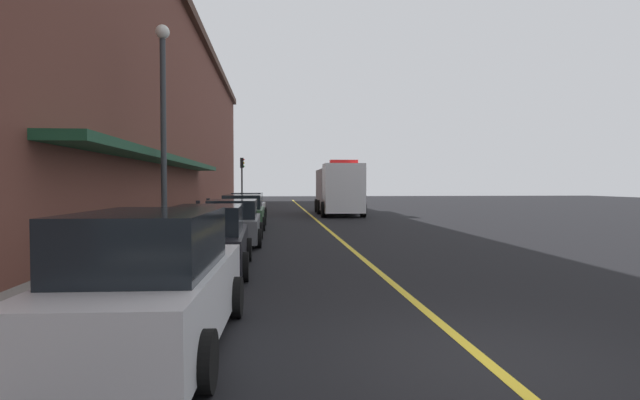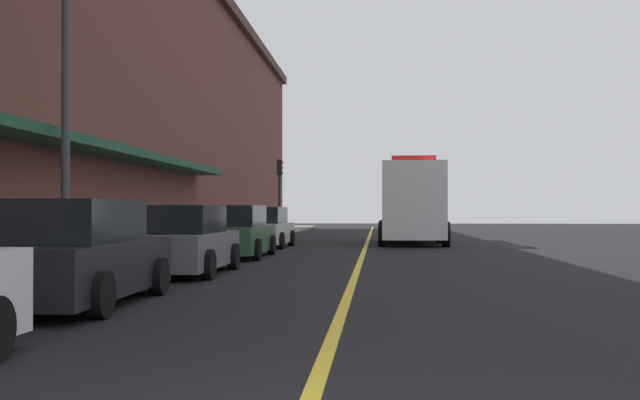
{
  "view_description": "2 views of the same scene",
  "coord_description": "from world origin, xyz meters",
  "px_view_note": "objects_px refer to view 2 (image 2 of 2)",
  "views": [
    {
      "loc": [
        -2.5,
        -5.56,
        2.09
      ],
      "look_at": [
        0.51,
        26.22,
        1.08
      ],
      "focal_mm": 27.61,
      "sensor_mm": 36.0,
      "label": 1
    },
    {
      "loc": [
        0.52,
        -4.42,
        1.43
      ],
      "look_at": [
        -2.02,
        27.55,
        1.91
      ],
      "focal_mm": 41.47,
      "sensor_mm": 36.0,
      "label": 2
    }
  ],
  "objects_px": {
    "parked_car_1": "(75,256)",
    "parked_car_2": "(182,242)",
    "parking_meter_0": "(140,226)",
    "traffic_light_near": "(280,182)",
    "parked_car_3": "(233,233)",
    "parking_meter_1": "(173,224)",
    "box_truck": "(412,204)",
    "parked_car_4": "(262,228)",
    "street_lamp_left": "(66,68)"
  },
  "relations": [
    {
      "from": "parked_car_1",
      "to": "parked_car_2",
      "type": "height_order",
      "value": "parked_car_1"
    },
    {
      "from": "parking_meter_0",
      "to": "traffic_light_near",
      "type": "bearing_deg",
      "value": 89.86
    },
    {
      "from": "parked_car_3",
      "to": "parking_meter_1",
      "type": "relative_size",
      "value": 3.57
    },
    {
      "from": "box_truck",
      "to": "parking_meter_1",
      "type": "bearing_deg",
      "value": -30.75
    },
    {
      "from": "parked_car_4",
      "to": "parking_meter_0",
      "type": "height_order",
      "value": "parked_car_4"
    },
    {
      "from": "box_truck",
      "to": "traffic_light_near",
      "type": "relative_size",
      "value": 1.9
    },
    {
      "from": "box_truck",
      "to": "traffic_light_near",
      "type": "height_order",
      "value": "traffic_light_near"
    },
    {
      "from": "parked_car_3",
      "to": "box_truck",
      "type": "xyz_separation_m",
      "value": [
        5.91,
        10.19,
        0.98
      ]
    },
    {
      "from": "parked_car_2",
      "to": "parked_car_1",
      "type": "bearing_deg",
      "value": 178.33
    },
    {
      "from": "parked_car_2",
      "to": "parking_meter_0",
      "type": "height_order",
      "value": "parked_car_2"
    },
    {
      "from": "box_truck",
      "to": "parking_meter_1",
      "type": "xyz_separation_m",
      "value": [
        -7.31,
        -11.92,
        -0.67
      ]
    },
    {
      "from": "parked_car_1",
      "to": "street_lamp_left",
      "type": "height_order",
      "value": "street_lamp_left"
    },
    {
      "from": "street_lamp_left",
      "to": "box_truck",
      "type": "bearing_deg",
      "value": 66.08
    },
    {
      "from": "parked_car_2",
      "to": "parked_car_4",
      "type": "xyz_separation_m",
      "value": [
        -0.14,
        12.34,
        0.01
      ]
    },
    {
      "from": "parked_car_3",
      "to": "parking_meter_0",
      "type": "height_order",
      "value": "parked_car_3"
    },
    {
      "from": "parking_meter_1",
      "to": "parked_car_4",
      "type": "bearing_deg",
      "value": 80.71
    },
    {
      "from": "parked_car_4",
      "to": "parked_car_1",
      "type": "bearing_deg",
      "value": -178.14
    },
    {
      "from": "parked_car_4",
      "to": "street_lamp_left",
      "type": "height_order",
      "value": "street_lamp_left"
    },
    {
      "from": "parking_meter_1",
      "to": "street_lamp_left",
      "type": "xyz_separation_m",
      "value": [
        -0.6,
        -5.92,
        3.34
      ]
    },
    {
      "from": "parked_car_1",
      "to": "parked_car_2",
      "type": "relative_size",
      "value": 1.02
    },
    {
      "from": "parking_meter_0",
      "to": "parking_meter_1",
      "type": "xyz_separation_m",
      "value": [
        0.0,
        2.92,
        0.0
      ]
    },
    {
      "from": "parked_car_2",
      "to": "traffic_light_near",
      "type": "distance_m",
      "value": 26.84
    },
    {
      "from": "parked_car_1",
      "to": "parked_car_3",
      "type": "relative_size",
      "value": 0.95
    },
    {
      "from": "parking_meter_1",
      "to": "traffic_light_near",
      "type": "distance_m",
      "value": 22.45
    },
    {
      "from": "parked_car_3",
      "to": "box_truck",
      "type": "distance_m",
      "value": 11.82
    },
    {
      "from": "parking_meter_0",
      "to": "traffic_light_near",
      "type": "xyz_separation_m",
      "value": [
        0.06,
        25.26,
        2.1
      ]
    },
    {
      "from": "box_truck",
      "to": "street_lamp_left",
      "type": "relative_size",
      "value": 1.17
    },
    {
      "from": "parked_car_4",
      "to": "box_truck",
      "type": "height_order",
      "value": "box_truck"
    },
    {
      "from": "box_truck",
      "to": "parking_meter_0",
      "type": "xyz_separation_m",
      "value": [
        -7.31,
        -14.84,
        -0.67
      ]
    },
    {
      "from": "parked_car_1",
      "to": "traffic_light_near",
      "type": "bearing_deg",
      "value": 0.98
    },
    {
      "from": "parked_car_4",
      "to": "box_truck",
      "type": "bearing_deg",
      "value": -55.0
    },
    {
      "from": "parked_car_3",
      "to": "street_lamp_left",
      "type": "bearing_deg",
      "value": 165.36
    },
    {
      "from": "street_lamp_left",
      "to": "parking_meter_0",
      "type": "bearing_deg",
      "value": 78.7
    },
    {
      "from": "parking_meter_0",
      "to": "parking_meter_1",
      "type": "distance_m",
      "value": 2.92
    },
    {
      "from": "street_lamp_left",
      "to": "traffic_light_near",
      "type": "bearing_deg",
      "value": 88.66
    },
    {
      "from": "street_lamp_left",
      "to": "parked_car_3",
      "type": "bearing_deg",
      "value": 75.3
    },
    {
      "from": "parked_car_3",
      "to": "traffic_light_near",
      "type": "relative_size",
      "value": 1.1
    },
    {
      "from": "parked_car_2",
      "to": "parking_meter_0",
      "type": "relative_size",
      "value": 3.33
    },
    {
      "from": "parked_car_4",
      "to": "parking_meter_1",
      "type": "distance_m",
      "value": 8.11
    },
    {
      "from": "parked_car_1",
      "to": "street_lamp_left",
      "type": "bearing_deg",
      "value": 24.32
    },
    {
      "from": "box_truck",
      "to": "parking_meter_0",
      "type": "height_order",
      "value": "box_truck"
    },
    {
      "from": "parked_car_1",
      "to": "parked_car_4",
      "type": "relative_size",
      "value": 1.04
    },
    {
      "from": "parked_car_3",
      "to": "parked_car_4",
      "type": "xyz_separation_m",
      "value": [
        -0.1,
        6.27,
        -0.01
      ]
    },
    {
      "from": "parked_car_4",
      "to": "parked_car_3",
      "type": "bearing_deg",
      "value": -177.25
    },
    {
      "from": "parked_car_1",
      "to": "parking_meter_1",
      "type": "bearing_deg",
      "value": 6.28
    },
    {
      "from": "parked_car_4",
      "to": "traffic_light_near",
      "type": "distance_m",
      "value": 14.6
    },
    {
      "from": "parked_car_2",
      "to": "parked_car_3",
      "type": "distance_m",
      "value": 6.07
    },
    {
      "from": "parked_car_1",
      "to": "parking_meter_0",
      "type": "distance_m",
      "value": 7.12
    },
    {
      "from": "parking_meter_0",
      "to": "parked_car_2",
      "type": "bearing_deg",
      "value": -44.66
    },
    {
      "from": "box_truck",
      "to": "parked_car_1",
      "type": "bearing_deg",
      "value": -14.6
    }
  ]
}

